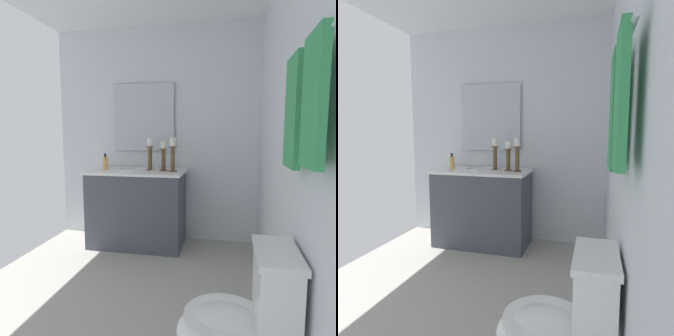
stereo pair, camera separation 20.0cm
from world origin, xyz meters
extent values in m
cube|color=#B2ADA3|center=(0.00, 0.00, -0.01)|extent=(3.07, 2.40, 0.02)
cube|color=silver|center=(0.00, 1.20, 1.23)|extent=(3.07, 0.04, 2.45)
cube|color=silver|center=(-1.54, 0.00, 1.23)|extent=(0.04, 2.40, 2.45)
cube|color=#474C56|center=(-1.21, -0.14, 0.41)|extent=(0.55, 1.01, 0.81)
cube|color=white|center=(-1.21, -0.14, 0.83)|extent=(0.58, 1.04, 0.03)
sphere|color=black|center=(-1.31, -0.66, 0.45)|extent=(0.02, 0.02, 0.02)
sphere|color=black|center=(-1.11, -0.66, 0.45)|extent=(0.02, 0.02, 0.02)
ellipsoid|color=white|center=(-1.21, -0.14, 0.80)|extent=(0.38, 0.30, 0.11)
torus|color=white|center=(-1.21, -0.14, 0.85)|extent=(0.40, 0.40, 0.02)
cylinder|color=silver|center=(-1.21, 0.05, 0.91)|extent=(0.02, 0.02, 0.14)
cube|color=silver|center=(-1.49, -0.14, 1.43)|extent=(0.02, 0.72, 0.77)
cylinder|color=brown|center=(-1.18, 0.27, 0.85)|extent=(0.09, 0.09, 0.01)
cylinder|color=brown|center=(-1.18, 0.27, 0.97)|extent=(0.04, 0.04, 0.26)
cylinder|color=brown|center=(-1.18, 0.27, 1.11)|extent=(0.08, 0.08, 0.01)
cylinder|color=white|center=(-1.18, 0.27, 1.16)|extent=(0.06, 0.06, 0.09)
cylinder|color=brown|center=(-1.21, 0.16, 0.85)|extent=(0.09, 0.09, 0.01)
cylinder|color=brown|center=(-1.21, 0.16, 0.96)|extent=(0.04, 0.04, 0.23)
cylinder|color=brown|center=(-1.21, 0.16, 1.08)|extent=(0.08, 0.08, 0.01)
cylinder|color=white|center=(-1.21, 0.16, 1.12)|extent=(0.06, 0.06, 0.08)
cylinder|color=brown|center=(-1.20, 0.01, 0.85)|extent=(0.09, 0.09, 0.01)
cylinder|color=brown|center=(-1.20, 0.01, 0.97)|extent=(0.04, 0.04, 0.25)
cylinder|color=brown|center=(-1.20, 0.01, 1.10)|extent=(0.08, 0.08, 0.01)
cylinder|color=white|center=(-1.20, 0.01, 1.15)|extent=(0.06, 0.06, 0.09)
cylinder|color=#E5B259|center=(-1.19, -0.50, 0.91)|extent=(0.06, 0.06, 0.14)
cylinder|color=black|center=(-1.19, -0.50, 1.00)|extent=(0.02, 0.02, 0.04)
ellipsoid|color=white|center=(0.59, 0.85, 0.32)|extent=(0.38, 0.46, 0.24)
cylinder|color=white|center=(0.59, 0.85, 0.40)|extent=(0.39, 0.39, 0.03)
cube|color=white|center=(0.59, 1.07, 0.56)|extent=(0.36, 0.17, 0.32)
cube|color=white|center=(0.59, 1.07, 0.73)|extent=(0.38, 0.19, 0.03)
cylinder|color=silver|center=(0.68, 1.14, 1.57)|extent=(0.66, 0.02, 0.02)
cube|color=#389E59|center=(0.52, 1.12, 1.35)|extent=(0.24, 0.03, 0.48)
cube|color=#389E59|center=(0.85, 1.12, 1.37)|extent=(0.22, 0.03, 0.45)
camera|label=1|loc=(1.94, 0.85, 1.27)|focal=32.28mm
camera|label=2|loc=(1.89, 1.04, 1.27)|focal=32.28mm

